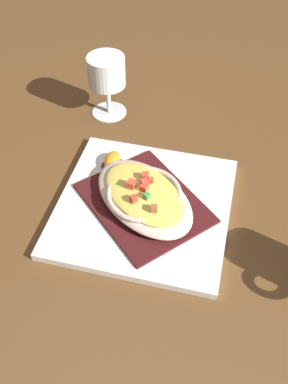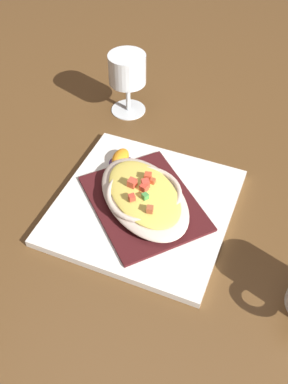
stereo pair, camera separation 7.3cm
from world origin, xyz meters
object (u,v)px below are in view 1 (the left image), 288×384
orange_garnish (113,162)px  square_plate (144,206)px  gratin_dish (144,195)px  stemmed_glass (107,75)px

orange_garnish → square_plate: bearing=-143.3°
gratin_dish → orange_garnish: 0.11m
orange_garnish → stemmed_glass: stemmed_glass is taller
gratin_dish → orange_garnish: (0.09, 0.07, -0.01)m
stemmed_glass → square_plate: bearing=-159.2°
gratin_dish → stemmed_glass: 0.29m
square_plate → gratin_dish: (0.00, 0.00, 0.03)m
orange_garnish → stemmed_glass: bearing=11.0°
square_plate → orange_garnish: 0.11m
gratin_dish → stemmed_glass: size_ratio=1.80×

